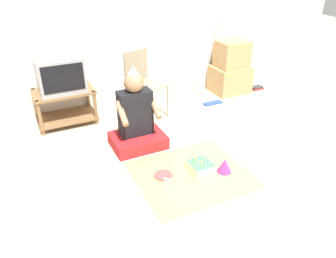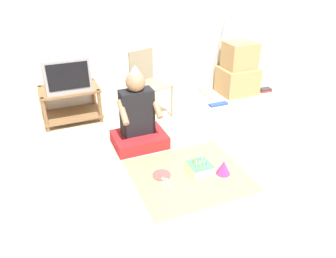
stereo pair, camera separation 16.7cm
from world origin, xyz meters
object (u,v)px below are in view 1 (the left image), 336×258
(cardboard_box_stack, at_px, (231,70))
(book_pile, at_px, (257,88))
(party_hat_blue, at_px, (225,165))
(paper_plate, at_px, (163,175))
(person_seated, at_px, (136,121))
(tv, at_px, (60,74))
(dust_mop, at_px, (211,80))
(birthday_cake, at_px, (201,166))
(folding_chair, at_px, (142,79))

(cardboard_box_stack, height_order, book_pile, cardboard_box_stack)
(party_hat_blue, relative_size, paper_plate, 0.79)
(cardboard_box_stack, xyz_separation_m, person_seated, (-1.87, -0.88, -0.05))
(tv, xyz_separation_m, book_pile, (2.92, -0.15, -0.63))
(cardboard_box_stack, relative_size, book_pile, 3.93)
(dust_mop, distance_m, birthday_cake, 1.74)
(birthday_cake, bearing_deg, paper_plate, 168.05)
(cardboard_box_stack, height_order, birthday_cake, cardboard_box_stack)
(tv, bearing_deg, person_seated, -56.14)
(person_seated, xyz_separation_m, birthday_cake, (0.39, -0.74, -0.25))
(tv, relative_size, birthday_cake, 2.33)
(dust_mop, relative_size, person_seated, 1.27)
(cardboard_box_stack, xyz_separation_m, dust_mop, (-0.49, -0.21, -0.01))
(dust_mop, bearing_deg, person_seated, -154.08)
(book_pile, distance_m, birthday_cake, 2.43)
(cardboard_box_stack, relative_size, party_hat_blue, 5.32)
(paper_plate, bearing_deg, person_seated, 91.44)
(tv, relative_size, folding_chair, 0.62)
(tv, bearing_deg, birthday_cake, -58.66)
(dust_mop, distance_m, paper_plate, 1.93)
(person_seated, distance_m, birthday_cake, 0.87)
(folding_chair, relative_size, book_pile, 4.27)
(book_pile, relative_size, person_seated, 0.22)
(cardboard_box_stack, xyz_separation_m, book_pile, (0.45, -0.12, -0.33))
(tv, xyz_separation_m, folding_chair, (0.96, -0.20, -0.16))
(dust_mop, distance_m, party_hat_blue, 1.74)
(dust_mop, bearing_deg, birthday_cake, -124.89)
(book_pile, height_order, person_seated, person_seated)
(person_seated, bearing_deg, cardboard_box_stack, 25.20)
(person_seated, bearing_deg, book_pile, 18.12)
(book_pile, bearing_deg, birthday_cake, -142.09)
(dust_mop, relative_size, paper_plate, 6.35)
(folding_chair, xyz_separation_m, person_seated, (-0.36, -0.70, -0.19))
(tv, height_order, paper_plate, tv)
(book_pile, height_order, party_hat_blue, party_hat_blue)
(tv, bearing_deg, folding_chair, -11.77)
(folding_chair, xyz_separation_m, birthday_cake, (0.04, -1.44, -0.44))
(birthday_cake, height_order, party_hat_blue, birthday_cake)
(dust_mop, distance_m, book_pile, 1.00)
(folding_chair, distance_m, party_hat_blue, 1.63)
(birthday_cake, xyz_separation_m, party_hat_blue, (0.20, -0.12, 0.03))
(birthday_cake, distance_m, paper_plate, 0.39)
(folding_chair, bearing_deg, book_pile, 1.59)
(party_hat_blue, bearing_deg, dust_mop, 62.90)
(cardboard_box_stack, bearing_deg, paper_plate, -140.28)
(book_pile, bearing_deg, folding_chair, -178.41)
(party_hat_blue, height_order, paper_plate, party_hat_blue)
(party_hat_blue, bearing_deg, person_seated, 124.53)
(dust_mop, bearing_deg, book_pile, 5.45)
(folding_chair, xyz_separation_m, dust_mop, (1.02, -0.04, -0.16))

